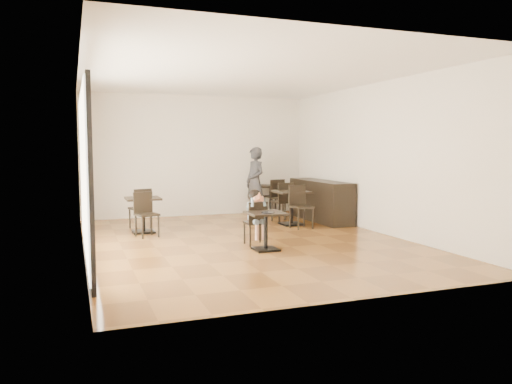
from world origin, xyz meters
name	(u,v)px	position (x,y,z in m)	size (l,w,h in m)	color
floor	(247,241)	(0.00, 0.00, 0.00)	(6.00, 8.00, 0.01)	brown
ceiling	(246,75)	(0.00, 0.00, 3.20)	(6.00, 8.00, 0.01)	white
wall_back	(197,156)	(0.00, 4.00, 1.60)	(6.00, 0.01, 3.20)	white
wall_front	(358,167)	(0.00, -4.00, 1.60)	(6.00, 0.01, 3.20)	white
wall_left	(81,161)	(-3.00, 0.00, 1.60)	(0.01, 8.00, 3.20)	white
wall_right	(379,158)	(3.00, 0.00, 1.60)	(0.01, 8.00, 3.20)	white
storefront_window	(84,174)	(-2.97, -0.50, 1.40)	(0.04, 4.50, 2.60)	white
child_table	(266,231)	(0.04, -0.91, 0.34)	(0.65, 0.65, 0.68)	black
child_chair	(255,223)	(0.04, -0.36, 0.41)	(0.37, 0.37, 0.82)	black
child	(255,217)	(0.04, -0.36, 0.52)	(0.37, 0.52, 1.03)	slate
plate	(268,213)	(0.04, -1.01, 0.69)	(0.23, 0.23, 0.01)	black
pizza_slice	(259,198)	(0.04, -0.55, 0.90)	(0.24, 0.18, 0.06)	#ECCA85
adult_patron	(255,182)	(1.35, 3.21, 0.91)	(0.67, 0.44, 1.83)	#3D3D42
cafe_table_mid	(291,208)	(1.67, 1.59, 0.40)	(0.76, 0.76, 0.81)	black
cafe_table_left	(143,215)	(-1.75, 1.71, 0.38)	(0.72, 0.72, 0.76)	black
cafe_table_back	(271,200)	(1.92, 3.50, 0.40)	(0.76, 0.76, 0.80)	black
chair_mid_a	(282,202)	(1.67, 2.14, 0.48)	(0.44, 0.44, 0.97)	black
chair_mid_b	(301,207)	(1.67, 1.04, 0.48)	(0.44, 0.44, 0.97)	black
chair_left_a	(140,209)	(-1.75, 2.26, 0.46)	(0.41, 0.41, 0.91)	black
chair_left_b	(147,215)	(-1.75, 1.16, 0.46)	(0.41, 0.41, 0.91)	black
chair_back_a	(274,197)	(2.00, 3.50, 0.48)	(0.43, 0.43, 0.96)	black
chair_back_b	(281,198)	(2.00, 2.96, 0.48)	(0.43, 0.43, 0.96)	black
service_counter	(320,201)	(2.65, 2.00, 0.50)	(0.60, 2.40, 1.00)	black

